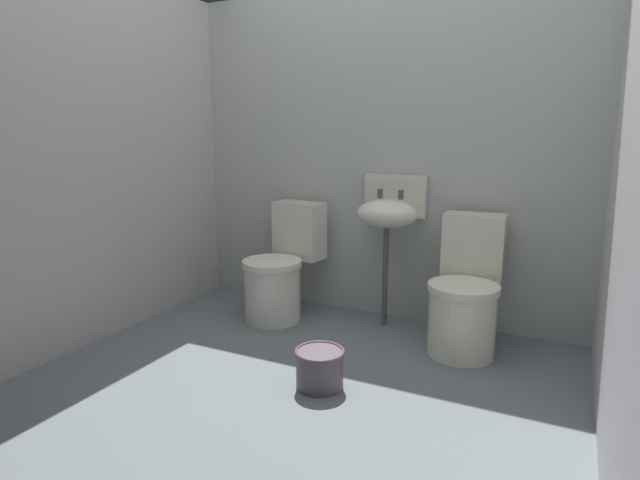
{
  "coord_description": "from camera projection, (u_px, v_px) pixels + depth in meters",
  "views": [
    {
      "loc": [
        1.18,
        -2.11,
        1.26
      ],
      "look_at": [
        0.0,
        0.3,
        0.7
      ],
      "focal_mm": 28.92,
      "sensor_mm": 36.0,
      "label": 1
    }
  ],
  "objects": [
    {
      "name": "toilet_right",
      "position": [
        465.0,
        297.0,
        3.0
      ],
      "size": [
        0.41,
        0.6,
        0.78
      ],
      "rotation": [
        0.0,
        0.0,
        3.17
      ],
      "color": "silver",
      "rests_on": "ground"
    },
    {
      "name": "toilet_left",
      "position": [
        281.0,
        272.0,
        3.54
      ],
      "size": [
        0.47,
        0.65,
        0.78
      ],
      "rotation": [
        0.0,
        0.0,
        2.97
      ],
      "color": "silver",
      "rests_on": "ground"
    },
    {
      "name": "wall_back",
      "position": [
        381.0,
        157.0,
        3.49
      ],
      "size": [
        3.13,
        0.1,
        2.2
      ],
      "primitive_type": "cube",
      "color": "#ABB1AB",
      "rests_on": "ground"
    },
    {
      "name": "wall_left",
      "position": [
        94.0,
        160.0,
        3.09
      ],
      "size": [
        0.1,
        2.59,
        2.2
      ],
      "primitive_type": "cube",
      "color": "#B0ACAA",
      "rests_on": "ground"
    },
    {
      "name": "bucket",
      "position": [
        320.0,
        368.0,
        2.58
      ],
      "size": [
        0.25,
        0.25,
        0.2
      ],
      "color": "#544853",
      "rests_on": "ground"
    },
    {
      "name": "sink",
      "position": [
        388.0,
        212.0,
        3.32
      ],
      "size": [
        0.42,
        0.35,
        0.99
      ],
      "color": "#544853",
      "rests_on": "ground"
    },
    {
      "name": "ground_plane",
      "position": [
        294.0,
        392.0,
        2.63
      ],
      "size": [
        3.13,
        2.79,
        0.08
      ],
      "primitive_type": "cube",
      "color": "slate"
    }
  ]
}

